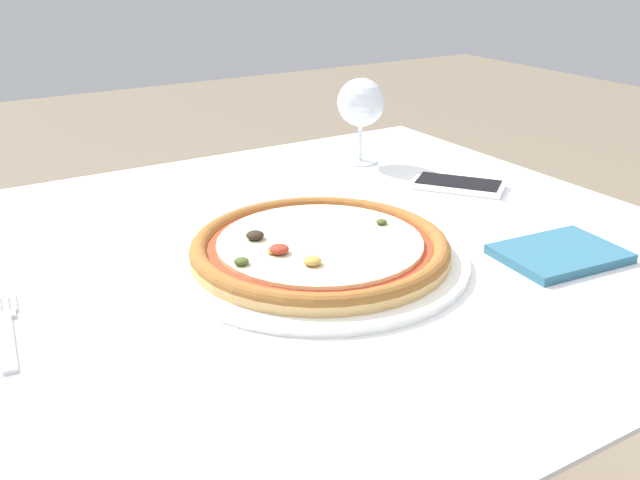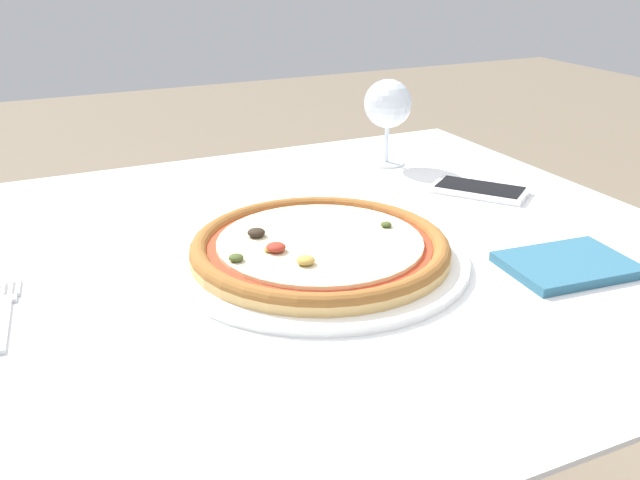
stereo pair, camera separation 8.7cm
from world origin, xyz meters
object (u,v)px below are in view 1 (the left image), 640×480
(dining_table, at_px, (212,341))
(cell_phone, at_px, (458,185))
(fork, at_px, (5,328))
(wine_glass_far_left, at_px, (361,104))
(pizza_plate, at_px, (320,250))

(dining_table, distance_m, cell_phone, 0.49)
(cell_phone, bearing_deg, dining_table, -169.97)
(fork, bearing_deg, wine_glass_far_left, 25.07)
(dining_table, height_order, pizza_plate, pizza_plate)
(wine_glass_far_left, bearing_deg, fork, -154.93)
(fork, xyz_separation_m, wine_glass_far_left, (0.65, 0.30, 0.10))
(wine_glass_far_left, bearing_deg, dining_table, -145.60)
(fork, height_order, cell_phone, cell_phone)
(dining_table, height_order, wine_glass_far_left, wine_glass_far_left)
(fork, bearing_deg, cell_phone, 8.19)
(dining_table, bearing_deg, fork, -175.61)
(dining_table, bearing_deg, cell_phone, 10.03)
(pizza_plate, height_order, cell_phone, pizza_plate)
(fork, bearing_deg, pizza_plate, -4.25)
(pizza_plate, xyz_separation_m, wine_glass_far_left, (0.28, 0.33, 0.09))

